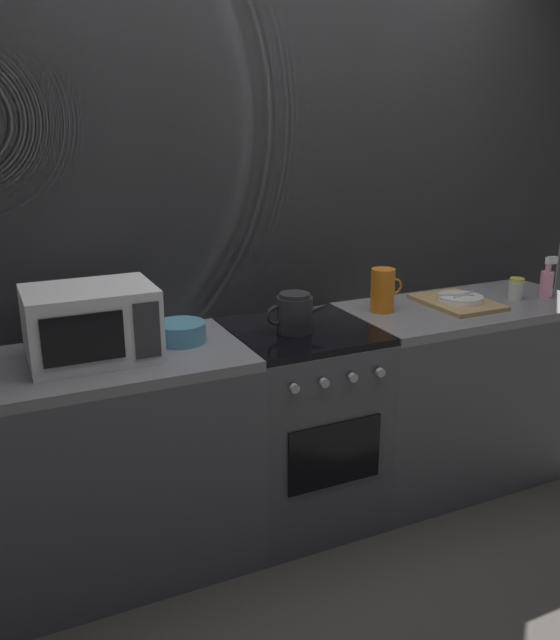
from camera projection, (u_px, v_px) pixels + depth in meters
name	position (u px, v px, depth m)	size (l,w,h in m)	color
ground_plane	(300.00, 512.00, 3.06)	(8.00, 8.00, 0.00)	#47423D
back_wall	(271.00, 246.00, 2.99)	(3.60, 0.05, 2.40)	gray
counter_left	(95.00, 468.00, 2.56)	(1.20, 0.60, 0.90)	#515459
stove_unit	(301.00, 425.00, 2.93)	(0.60, 0.63, 0.90)	#4C4C51
counter_right	(461.00, 390.00, 3.29)	(1.20, 0.60, 0.90)	#515459
microwave	(91.00, 323.00, 2.41)	(0.46, 0.35, 0.27)	white
kettle	(295.00, 313.00, 2.72)	(0.28, 0.15, 0.17)	#262628
mixing_bowl	(181.00, 332.00, 2.61)	(0.20, 0.20, 0.08)	teal
pitcher	(383.00, 290.00, 3.01)	(0.16, 0.11, 0.20)	orange
dish_pile	(458.00, 301.00, 3.14)	(0.30, 0.40, 0.06)	tan
spice_jar	(516.00, 289.00, 3.23)	(0.08, 0.08, 0.10)	silver
spray_bottle	(547.00, 281.00, 3.26)	(0.08, 0.06, 0.20)	pink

